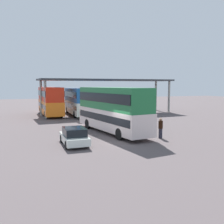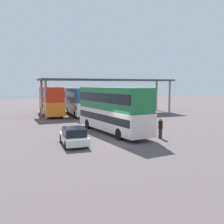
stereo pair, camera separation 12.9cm
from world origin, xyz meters
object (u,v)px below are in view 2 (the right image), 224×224
Objects in this scene: double_decker_near_canopy at (51,100)px; double_decker_mid_row at (78,100)px; double_decker_main at (112,108)px; parked_hatchback at (74,136)px; pedestrian_waiting at (160,128)px; double_decker_far_right at (106,100)px.

double_decker_near_canopy reaches higher than double_decker_mid_row.
double_decker_mid_row is (0.23, 15.31, -0.13)m from double_decker_main.
double_decker_near_canopy is 4.16m from double_decker_mid_row.
parked_hatchback is at bearing 177.37° from double_decker_near_canopy.
pedestrian_waiting is (2.97, -4.01, -1.49)m from double_decker_main.
double_decker_main reaches higher than double_decker_near_canopy.
double_decker_mid_row reaches higher than pedestrian_waiting.
double_decker_main is at bearing -167.67° from double_decker_near_canopy.
double_decker_near_canopy is 1.02× the size of double_decker_far_right.
pedestrian_waiting is at bearing -170.26° from double_decker_mid_row.
double_decker_far_right reaches higher than pedestrian_waiting.
parked_hatchback is 20.27m from double_decker_far_right.
double_decker_near_canopy is 21.69m from pedestrian_waiting.
double_decker_far_right is (8.89, 18.15, 1.63)m from parked_hatchback.
pedestrian_waiting is at bearing -151.84° from double_decker_main.
double_decker_far_right is (4.35, 14.33, -0.08)m from double_decker_main.
double_decker_far_right is 18.45m from pedestrian_waiting.
pedestrian_waiting is at bearing -90.43° from parked_hatchback.
double_decker_near_canopy is at bearing 73.37° from double_decker_far_right.
double_decker_mid_row is (4.77, 19.12, 1.58)m from parked_hatchback.
double_decker_main is 14.98m from double_decker_far_right.
double_decker_mid_row is 19.55m from pedestrian_waiting.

